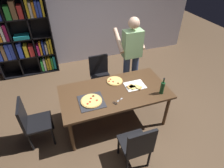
% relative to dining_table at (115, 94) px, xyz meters
% --- Properties ---
extents(ground_plane, '(12.00, 12.00, 0.00)m').
position_rel_dining_table_xyz_m(ground_plane, '(0.00, 0.00, -0.68)').
color(ground_plane, brown).
extents(back_wall, '(6.40, 0.10, 2.80)m').
position_rel_dining_table_xyz_m(back_wall, '(0.00, 2.60, 0.72)').
color(back_wall, '#BCB7C6').
rests_on(back_wall, ground_plane).
extents(dining_table, '(1.90, 0.97, 0.75)m').
position_rel_dining_table_xyz_m(dining_table, '(0.00, 0.00, 0.00)').
color(dining_table, '#4C331E').
rests_on(dining_table, ground_plane).
extents(chair_near_camera, '(0.42, 0.42, 0.90)m').
position_rel_dining_table_xyz_m(chair_near_camera, '(-0.00, -0.97, -0.17)').
color(chair_near_camera, black).
rests_on(chair_near_camera, ground_plane).
extents(chair_far_side, '(0.42, 0.42, 0.90)m').
position_rel_dining_table_xyz_m(chair_far_side, '(0.00, 0.97, -0.17)').
color(chair_far_side, black).
rests_on(chair_far_side, ground_plane).
extents(chair_left_end, '(0.42, 0.42, 0.90)m').
position_rel_dining_table_xyz_m(chair_left_end, '(-1.43, 0.00, -0.17)').
color(chair_left_end, black).
rests_on(chair_left_end, ground_plane).
extents(bookshelf, '(1.40, 0.35, 1.95)m').
position_rel_dining_table_xyz_m(bookshelf, '(-1.54, 2.37, 0.32)').
color(bookshelf, black).
rests_on(bookshelf, ground_plane).
extents(person_serving_pizza, '(0.55, 0.54, 1.75)m').
position_rel_dining_table_xyz_m(person_serving_pizza, '(0.63, 0.75, 0.31)').
color(person_serving_pizza, '#38476B').
rests_on(person_serving_pizza, ground_plane).
extents(pepperoni_pizza_on_tray, '(0.41, 0.41, 0.04)m').
position_rel_dining_table_xyz_m(pepperoni_pizza_on_tray, '(-0.45, -0.13, 0.08)').
color(pepperoni_pizza_on_tray, '#2D2D33').
rests_on(pepperoni_pizza_on_tray, dining_table).
extents(pizza_slices_on_towel, '(0.36, 0.30, 0.03)m').
position_rel_dining_table_xyz_m(pizza_slices_on_towel, '(0.38, 0.01, 0.08)').
color(pizza_slices_on_towel, white).
rests_on(pizza_slices_on_towel, dining_table).
extents(wine_bottle, '(0.07, 0.07, 0.32)m').
position_rel_dining_table_xyz_m(wine_bottle, '(0.74, -0.31, 0.19)').
color(wine_bottle, '#194723').
rests_on(wine_bottle, dining_table).
extents(kitchen_scissors, '(0.20, 0.13, 0.01)m').
position_rel_dining_table_xyz_m(kitchen_scissors, '(-0.07, -0.27, 0.07)').
color(kitchen_scissors, silver).
rests_on(kitchen_scissors, dining_table).
extents(second_pizza_plain, '(0.30, 0.30, 0.03)m').
position_rel_dining_table_xyz_m(second_pizza_plain, '(0.09, 0.27, 0.08)').
color(second_pizza_plain, tan).
rests_on(second_pizza_plain, dining_table).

